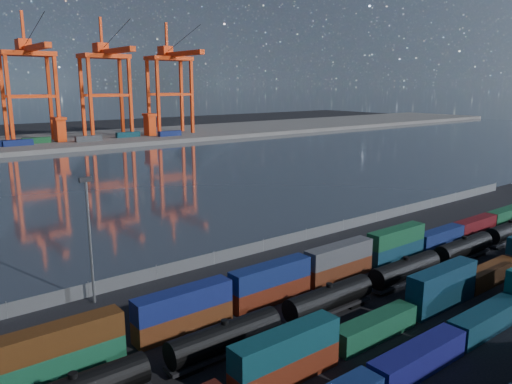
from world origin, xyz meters
TOP-DOWN VIEW (x-y plane):
  - ground at (0.00, 0.00)m, footprint 700.00×700.00m
  - harbor_water at (0.00, 105.00)m, footprint 700.00×700.00m
  - far_quay at (0.00, 210.00)m, footprint 700.00×70.00m
  - container_row_south at (-18.20, -9.56)m, footprint 141.49×2.60m
  - container_row_mid at (4.66, -2.67)m, footprint 128.33×2.45m
  - container_row_north at (-12.07, 11.86)m, footprint 141.12×2.43m
  - tanker_string at (-0.93, 4.57)m, footprint 121.90×2.88m
  - waterfront_fence at (-0.00, 28.00)m, footprint 160.12×0.12m
  - yard_light_mast at (-30.00, 26.00)m, footprint 1.60×0.40m
  - straddle_carriers at (-2.50, 200.00)m, footprint 140.00×7.00m

SIDE VIEW (x-z plane):
  - ground at x=0.00m, z-range 0.00..0.00m
  - harbor_water at x=0.00m, z-range 0.01..0.01m
  - far_quay at x=0.00m, z-range 0.00..2.00m
  - waterfront_fence at x=0.00m, z-range -0.10..2.10m
  - container_row_south at x=-18.20m, z-range -0.75..4.80m
  - container_row_mid at x=4.66m, z-range -0.56..4.66m
  - tanker_string at x=-0.93m, z-range 0.01..4.13m
  - container_row_north at x=-12.07m, z-range -0.49..4.70m
  - straddle_carriers at x=-2.50m, z-range 2.27..13.37m
  - yard_light_mast at x=-30.00m, z-range 1.00..17.60m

